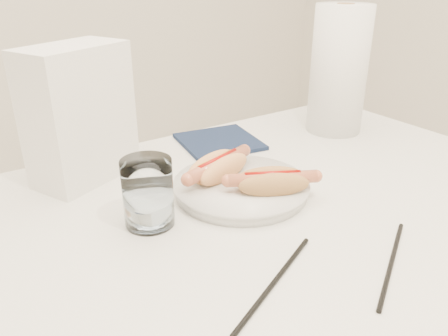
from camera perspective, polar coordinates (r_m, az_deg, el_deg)
table at (r=0.77m, az=3.72°, el=-9.72°), size 1.20×0.80×0.75m
plate at (r=0.80m, az=2.18°, el=-2.62°), size 0.23×0.23×0.02m
hotdog_left at (r=0.80m, az=-0.77°, el=0.07°), size 0.16×0.10×0.04m
hotdog_right at (r=0.76m, az=6.13°, el=-1.75°), size 0.14×0.11×0.04m
water_glass at (r=0.70m, az=-9.63°, el=-3.12°), size 0.08×0.08×0.11m
chopstick_near at (r=0.59m, az=6.46°, el=-14.11°), size 0.20×0.10×0.01m
chopstick_far at (r=0.66m, az=20.49°, el=-11.16°), size 0.19×0.11×0.01m
napkin_box at (r=0.86m, az=-17.90°, el=6.45°), size 0.21×0.17×0.25m
navy_napkin at (r=1.02m, az=-0.63°, el=3.37°), size 0.19×0.19×0.01m
paper_towel_roll at (r=1.10m, az=14.36°, el=11.92°), size 0.17×0.17×0.29m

